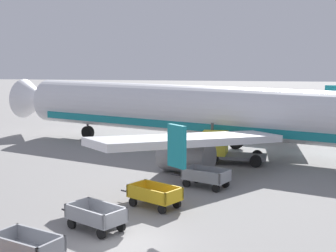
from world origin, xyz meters
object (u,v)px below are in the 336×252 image
(baggage_cart_fourth_in_row, at_px, (155,195))
(service_truck_beside_carts, at_px, (221,147))
(baggage_cart_third_in_row, at_px, (96,216))
(airplane, at_px, (207,112))
(baggage_cart_far_end, at_px, (206,177))
(baggage_cart_second_in_row, at_px, (27,248))

(baggage_cart_fourth_in_row, distance_m, service_truck_beside_carts, 10.85)
(baggage_cart_third_in_row, bearing_deg, airplane, 77.54)
(airplane, height_order, baggage_cart_far_end, airplane)
(baggage_cart_third_in_row, xyz_separation_m, service_truck_beside_carts, (5.03, 13.86, 0.50))
(airplane, bearing_deg, service_truck_beside_carts, -72.00)
(baggage_cart_far_end, height_order, service_truck_beside_carts, service_truck_beside_carts)
(baggage_cart_fourth_in_row, distance_m, baggage_cart_far_end, 4.56)
(baggage_cart_second_in_row, relative_size, service_truck_beside_carts, 0.78)
(baggage_cart_second_in_row, distance_m, baggage_cart_far_end, 12.50)
(airplane, distance_m, baggage_cart_third_in_row, 18.05)
(baggage_cart_fourth_in_row, bearing_deg, service_truck_beside_carts, 73.81)
(baggage_cart_third_in_row, distance_m, service_truck_beside_carts, 14.76)
(baggage_cart_fourth_in_row, bearing_deg, baggage_cart_third_in_row, -120.15)
(baggage_cart_second_in_row, bearing_deg, baggage_cart_third_in_row, 67.25)
(airplane, bearing_deg, baggage_cart_third_in_row, -102.46)
(baggage_cart_fourth_in_row, relative_size, service_truck_beside_carts, 0.75)
(airplane, height_order, baggage_cart_third_in_row, airplane)
(airplane, height_order, baggage_cart_fourth_in_row, airplane)
(baggage_cart_fourth_in_row, xyz_separation_m, baggage_cart_far_end, (2.30, 3.93, 0.00))
(baggage_cart_second_in_row, height_order, baggage_cart_third_in_row, same)
(baggage_cart_third_in_row, bearing_deg, baggage_cart_second_in_row, -112.75)
(baggage_cart_third_in_row, bearing_deg, baggage_cart_fourth_in_row, 59.85)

